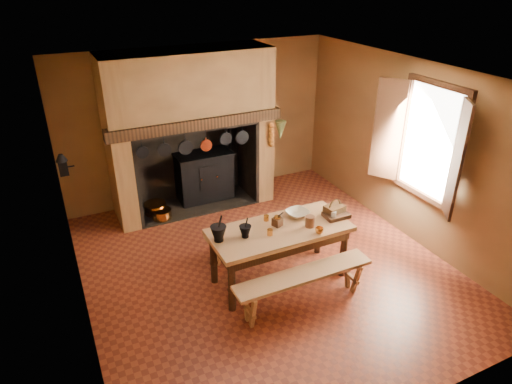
# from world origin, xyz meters

# --- Properties ---
(floor) EXTENTS (5.50, 5.50, 0.00)m
(floor) POSITION_xyz_m (0.00, 0.00, 0.00)
(floor) COLOR maroon
(floor) RESTS_ON ground
(ceiling) EXTENTS (5.50, 5.50, 0.00)m
(ceiling) POSITION_xyz_m (0.00, 0.00, 2.80)
(ceiling) COLOR silver
(ceiling) RESTS_ON back_wall
(back_wall) EXTENTS (5.00, 0.02, 2.80)m
(back_wall) POSITION_xyz_m (0.00, 2.75, 1.40)
(back_wall) COLOR olive
(back_wall) RESTS_ON floor
(wall_left) EXTENTS (0.02, 5.50, 2.80)m
(wall_left) POSITION_xyz_m (-2.50, 0.00, 1.40)
(wall_left) COLOR olive
(wall_left) RESTS_ON floor
(wall_right) EXTENTS (0.02, 5.50, 2.80)m
(wall_right) POSITION_xyz_m (2.50, 0.00, 1.40)
(wall_right) COLOR olive
(wall_right) RESTS_ON floor
(wall_front) EXTENTS (5.00, 0.02, 2.80)m
(wall_front) POSITION_xyz_m (0.00, -2.75, 1.40)
(wall_front) COLOR olive
(wall_front) RESTS_ON floor
(chimney_breast) EXTENTS (2.95, 0.96, 2.80)m
(chimney_breast) POSITION_xyz_m (-0.30, 2.31, 1.81)
(chimney_breast) COLOR olive
(chimney_breast) RESTS_ON floor
(iron_range) EXTENTS (1.12, 0.55, 1.60)m
(iron_range) POSITION_xyz_m (-0.04, 2.45, 0.48)
(iron_range) COLOR black
(iron_range) RESTS_ON floor
(hearth_pans) EXTENTS (0.51, 0.62, 0.20)m
(hearth_pans) POSITION_xyz_m (-1.05, 2.22, 0.09)
(hearth_pans) COLOR #B6702A
(hearth_pans) RESTS_ON floor
(hanging_pans) EXTENTS (1.92, 0.29, 0.27)m
(hanging_pans) POSITION_xyz_m (-0.34, 1.81, 1.36)
(hanging_pans) COLOR black
(hanging_pans) RESTS_ON chimney_breast
(onion_string) EXTENTS (0.12, 0.10, 0.46)m
(onion_string) POSITION_xyz_m (1.00, 1.79, 1.33)
(onion_string) COLOR #B05F20
(onion_string) RESTS_ON chimney_breast
(herb_bunch) EXTENTS (0.20, 0.20, 0.35)m
(herb_bunch) POSITION_xyz_m (1.18, 1.79, 1.38)
(herb_bunch) COLOR #4C5628
(herb_bunch) RESTS_ON chimney_breast
(window) EXTENTS (0.39, 1.75, 1.76)m
(window) POSITION_xyz_m (2.35, -0.40, 1.70)
(window) COLOR white
(window) RESTS_ON wall_right
(wall_coffee_mill) EXTENTS (0.23, 0.16, 0.31)m
(wall_coffee_mill) POSITION_xyz_m (-2.42, 1.55, 1.52)
(wall_coffee_mill) COLOR black
(wall_coffee_mill) RESTS_ON wall_left
(work_table) EXTENTS (1.91, 0.85, 0.83)m
(work_table) POSITION_xyz_m (0.05, -0.31, 0.70)
(work_table) COLOR tan
(work_table) RESTS_ON floor
(bench_front) EXTENTS (1.88, 0.33, 0.53)m
(bench_front) POSITION_xyz_m (0.05, -0.97, 0.40)
(bench_front) COLOR tan
(bench_front) RESTS_ON floor
(bench_back) EXTENTS (1.61, 0.28, 0.45)m
(bench_back) POSITION_xyz_m (0.05, 0.40, 0.34)
(bench_back) COLOR tan
(bench_back) RESTS_ON floor
(mortar_large) EXTENTS (0.21, 0.21, 0.36)m
(mortar_large) POSITION_xyz_m (-0.81, -0.24, 0.95)
(mortar_large) COLOR black
(mortar_large) RESTS_ON work_table
(mortar_small) EXTENTS (0.16, 0.16, 0.28)m
(mortar_small) POSITION_xyz_m (-0.46, -0.31, 0.92)
(mortar_small) COLOR black
(mortar_small) RESTS_ON work_table
(coffee_grinder) EXTENTS (0.17, 0.15, 0.18)m
(coffee_grinder) POSITION_xyz_m (0.05, -0.24, 0.90)
(coffee_grinder) COLOR #361B11
(coffee_grinder) RESTS_ON work_table
(brass_mug_a) EXTENTS (0.10, 0.10, 0.08)m
(brass_mug_a) POSITION_xyz_m (-0.15, -0.41, 0.87)
(brass_mug_a) COLOR #B6702A
(brass_mug_a) RESTS_ON work_table
(brass_mug_b) EXTENTS (0.09, 0.09, 0.08)m
(brass_mug_b) POSITION_xyz_m (-0.03, -0.05, 0.87)
(brass_mug_b) COLOR #B6702A
(brass_mug_b) RESTS_ON work_table
(mixing_bowl) EXTENTS (0.37, 0.37, 0.08)m
(mixing_bowl) POSITION_xyz_m (0.43, -0.12, 0.87)
(mixing_bowl) COLOR beige
(mixing_bowl) RESTS_ON work_table
(stoneware_crock) EXTENTS (0.15, 0.15, 0.16)m
(stoneware_crock) POSITION_xyz_m (0.43, -0.45, 0.91)
(stoneware_crock) COLOR #573320
(stoneware_crock) RESTS_ON work_table
(glass_jar) EXTENTS (0.09, 0.09, 0.13)m
(glass_jar) POSITION_xyz_m (0.82, -0.44, 0.89)
(glass_jar) COLOR beige
(glass_jar) RESTS_ON work_table
(wicker_basket) EXTENTS (0.29, 0.23, 0.26)m
(wicker_basket) POSITION_xyz_m (0.90, -0.34, 0.91)
(wicker_basket) COLOR #4D3117
(wicker_basket) RESTS_ON work_table
(wooden_tray) EXTENTS (0.35, 0.26, 0.06)m
(wooden_tray) POSITION_xyz_m (0.90, -0.39, 0.86)
(wooden_tray) COLOR #361B11
(wooden_tray) RESTS_ON work_table
(brass_cup) EXTENTS (0.13, 0.13, 0.09)m
(brass_cup) POSITION_xyz_m (0.45, -0.65, 0.87)
(brass_cup) COLOR #B6702A
(brass_cup) RESTS_ON work_table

